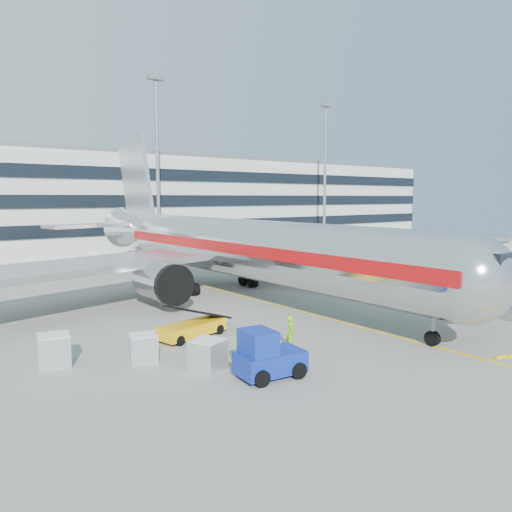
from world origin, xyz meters
TOP-DOWN VIEW (x-y plane):
  - ground at (0.00, 0.00)m, footprint 180.00×180.00m
  - lead_in_line at (0.00, 10.00)m, footprint 0.25×70.00m
  - main_jet at (0.00, 11.72)m, footprint 50.95×48.70m
  - terminal at (0.00, 57.95)m, footprint 150.00×24.25m
  - light_mast_centre at (8.00, 42.00)m, footprint 2.40×1.20m
  - light_mast_east at (42.00, 42.00)m, footprint 2.40×1.20m
  - belt_loader at (-10.09, 2.03)m, footprint 4.85×2.53m
  - baggage_tug at (-10.80, -6.11)m, footprint 3.39×2.38m
  - cargo_container_left at (-14.41, -0.34)m, footprint 1.72×1.72m
  - cargo_container_right at (-18.28, 1.87)m, footprint 1.81×1.81m
  - cargo_container_front at (-12.45, -3.49)m, footprint 1.89×1.89m
  - ramp_worker at (-7.01, -3.58)m, footprint 0.78×0.86m

SIDE VIEW (x-z plane):
  - ground at x=0.00m, z-range 0.00..0.00m
  - lead_in_line at x=0.00m, z-range 0.00..0.01m
  - belt_loader at x=-10.09m, z-range -0.49..1.77m
  - cargo_container_left at x=-14.41m, z-range 0.00..1.46m
  - cargo_container_front at x=-12.45m, z-range 0.00..1.55m
  - cargo_container_right at x=-18.28m, z-range 0.00..1.63m
  - ramp_worker at x=-7.01m, z-range 0.00..1.98m
  - baggage_tug at x=-10.80m, z-range -0.15..2.24m
  - main_jet at x=0.00m, z-range -3.79..12.26m
  - terminal at x=0.00m, z-range 0.00..15.60m
  - light_mast_centre at x=8.00m, z-range 2.15..27.60m
  - light_mast_east at x=42.00m, z-range 2.15..27.60m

